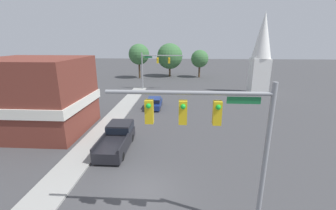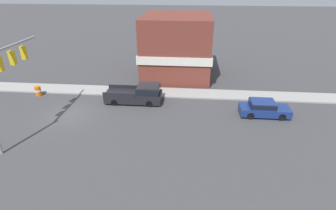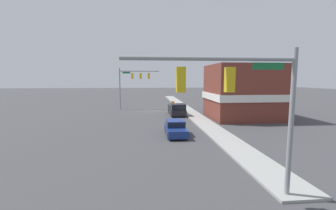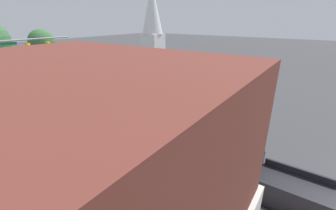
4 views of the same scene
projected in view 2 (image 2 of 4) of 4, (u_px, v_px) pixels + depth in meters
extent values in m
plane|color=#424244|center=(69.00, 115.00, 23.91)|extent=(200.00, 200.00, 0.00)
cube|color=#9E9E99|center=(91.00, 90.00, 28.97)|extent=(2.40, 60.00, 0.14)
cylinder|color=gray|center=(7.00, 47.00, 18.87)|extent=(7.06, 0.18, 0.18)
cube|color=gold|center=(12.00, 58.00, 19.43)|extent=(0.36, 0.36, 1.05)
sphere|color=green|center=(9.00, 54.00, 19.31)|extent=(0.22, 0.22, 0.22)
cube|color=gold|center=(24.00, 53.00, 20.74)|extent=(0.36, 0.36, 1.05)
sphere|color=green|center=(20.00, 49.00, 20.61)|extent=(0.22, 0.22, 0.22)
cylinder|color=black|center=(277.00, 109.00, 24.29)|extent=(0.22, 0.66, 0.66)
cylinder|color=black|center=(282.00, 117.00, 22.87)|extent=(0.22, 0.66, 0.66)
cylinder|color=black|center=(247.00, 108.00, 24.50)|extent=(0.22, 0.66, 0.66)
cylinder|color=black|center=(250.00, 116.00, 23.08)|extent=(0.22, 0.66, 0.66)
cube|color=navy|center=(264.00, 110.00, 23.60)|extent=(1.81, 4.36, 0.68)
cube|color=navy|center=(262.00, 104.00, 23.34)|extent=(1.67, 2.09, 0.58)
cube|color=black|center=(262.00, 104.00, 23.34)|extent=(1.69, 2.18, 0.40)
cylinder|color=black|center=(152.00, 96.00, 26.95)|extent=(0.22, 0.66, 0.66)
cylinder|color=black|center=(149.00, 104.00, 25.25)|extent=(0.22, 0.66, 0.66)
cylinder|color=black|center=(119.00, 94.00, 27.22)|extent=(0.22, 0.66, 0.66)
cylinder|color=black|center=(114.00, 102.00, 25.52)|extent=(0.22, 0.66, 0.66)
cube|color=black|center=(134.00, 96.00, 26.11)|extent=(2.13, 5.55, 0.85)
cube|color=black|center=(148.00, 89.00, 25.63)|extent=(2.02, 2.11, 0.81)
cube|color=black|center=(148.00, 89.00, 25.63)|extent=(2.05, 2.19, 0.56)
cube|color=black|center=(124.00, 87.00, 26.84)|extent=(0.12, 3.14, 0.35)
cube|color=black|center=(119.00, 95.00, 25.04)|extent=(0.12, 3.14, 0.35)
cylinder|color=orange|center=(38.00, 91.00, 27.56)|extent=(0.61, 0.61, 1.04)
cylinder|color=white|center=(38.00, 91.00, 27.54)|extent=(0.63, 0.63, 0.19)
cube|color=brown|center=(177.00, 46.00, 32.22)|extent=(9.03, 8.03, 7.30)
cube|color=silver|center=(177.00, 51.00, 32.48)|extent=(9.33, 8.33, 0.90)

